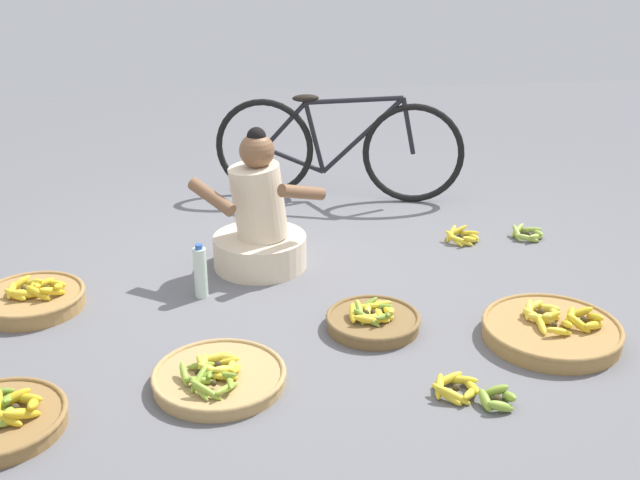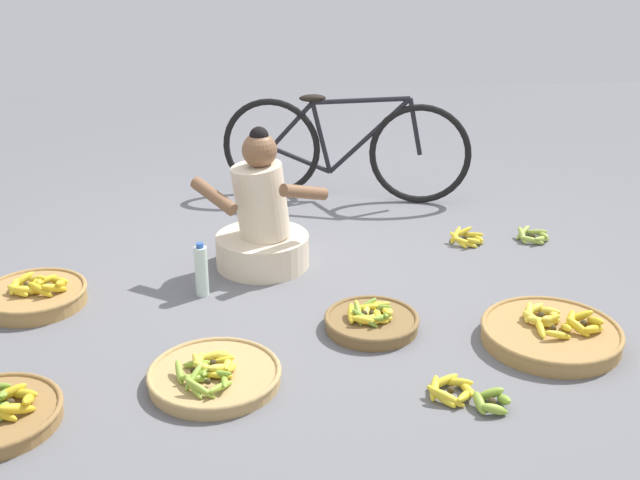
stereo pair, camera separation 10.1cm
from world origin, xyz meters
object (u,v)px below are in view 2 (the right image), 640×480
at_px(vendor_woman_front, 262,223).
at_px(bicycle_leaning, 344,149).
at_px(loose_bananas_mid_left, 466,238).
at_px(water_bottle, 201,271).
at_px(banana_basket_front_right, 35,295).
at_px(banana_basket_back_center, 551,333).
at_px(banana_basket_near_bicycle, 214,375).
at_px(banana_basket_front_center, 372,320).
at_px(loose_bananas_back_left, 465,394).
at_px(loose_bananas_back_right, 533,236).

relative_size(vendor_woman_front, bicycle_leaning, 0.48).
distance_m(loose_bananas_mid_left, water_bottle, 1.65).
distance_m(banana_basket_front_right, banana_basket_back_center, 2.54).
height_order(bicycle_leaning, banana_basket_back_center, bicycle_leaning).
bearing_deg(loose_bananas_mid_left, water_bottle, -160.96).
bearing_deg(banana_basket_front_right, water_bottle, 1.11).
xyz_separation_m(vendor_woman_front, banana_basket_near_bicycle, (-0.25, -1.18, -0.22)).
height_order(banana_basket_back_center, banana_basket_near_bicycle, banana_basket_back_center).
distance_m(banana_basket_near_bicycle, banana_basket_front_center, 0.84).
height_order(banana_basket_near_bicycle, loose_bananas_back_left, banana_basket_near_bicycle).
relative_size(loose_bananas_back_left, water_bottle, 1.12).
relative_size(bicycle_leaning, banana_basket_front_center, 3.63).
bearing_deg(loose_bananas_back_right, vendor_woman_front, -173.23).
height_order(vendor_woman_front, water_bottle, vendor_woman_front).
distance_m(banana_basket_back_center, loose_bananas_mid_left, 1.20).
distance_m(bicycle_leaning, water_bottle, 1.69).
bearing_deg(loose_bananas_mid_left, loose_bananas_back_left, -105.98).
xyz_separation_m(loose_bananas_mid_left, loose_bananas_back_left, (-0.46, -1.62, -0.00)).
height_order(bicycle_leaning, loose_bananas_back_left, bicycle_leaning).
distance_m(banana_basket_near_bicycle, loose_bananas_back_right, 2.34).
bearing_deg(bicycle_leaning, banana_basket_back_center, -71.47).
relative_size(loose_bananas_mid_left, loose_bananas_back_left, 0.70).
bearing_deg(loose_bananas_back_left, banana_basket_near_bicycle, 167.04).
distance_m(banana_basket_back_center, loose_bananas_back_left, 0.67).
bearing_deg(water_bottle, vendor_woman_front, 45.93).
bearing_deg(banana_basket_back_center, banana_basket_front_center, 165.19).
height_order(banana_basket_back_center, banana_basket_front_center, banana_basket_back_center).
bearing_deg(vendor_woman_front, loose_bananas_back_right, 6.77).
bearing_deg(banana_basket_near_bicycle, banana_basket_back_center, 6.66).
bearing_deg(banana_basket_near_bicycle, banana_basket_front_right, 137.98).
relative_size(banana_basket_near_bicycle, loose_bananas_back_right, 2.56).
bearing_deg(loose_bananas_mid_left, banana_basket_back_center, -87.15).
distance_m(vendor_woman_front, loose_bananas_back_left, 1.63).
xyz_separation_m(banana_basket_front_right, banana_basket_back_center, (2.46, -0.65, -0.00)).
bearing_deg(loose_bananas_back_left, water_bottle, 135.48).
distance_m(banana_basket_back_center, banana_basket_front_center, 0.83).
distance_m(vendor_woman_front, banana_basket_back_center, 1.65).
distance_m(bicycle_leaning, loose_bananas_mid_left, 1.12).
height_order(vendor_woman_front, loose_bananas_back_left, vendor_woman_front).
relative_size(banana_basket_front_center, loose_bananas_mid_left, 1.98).
distance_m(vendor_woman_front, bicycle_leaning, 1.23).
relative_size(bicycle_leaning, banana_basket_near_bicycle, 2.91).
bearing_deg(banana_basket_near_bicycle, loose_bananas_back_right, 35.93).
distance_m(banana_basket_back_center, banana_basket_near_bicycle, 1.55).
relative_size(banana_basket_near_bicycle, water_bottle, 1.95).
distance_m(vendor_woman_front, water_bottle, 0.48).
bearing_deg(banana_basket_front_right, banana_basket_near_bicycle, -42.02).
bearing_deg(bicycle_leaning, banana_basket_near_bicycle, -110.80).
height_order(banana_basket_back_center, loose_bananas_back_right, banana_basket_back_center).
xyz_separation_m(bicycle_leaning, banana_basket_back_center, (0.69, -2.06, -0.31)).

